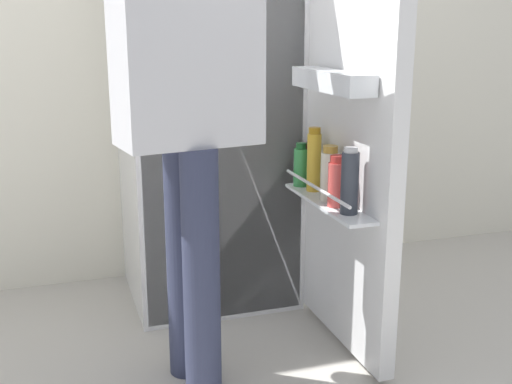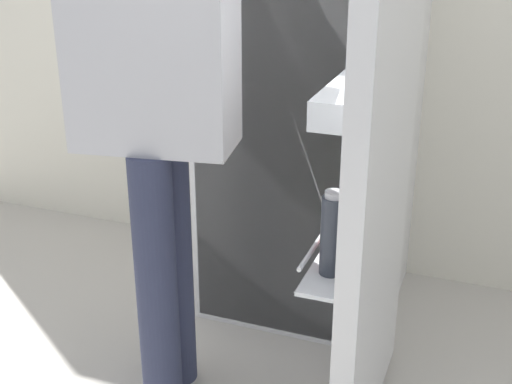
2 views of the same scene
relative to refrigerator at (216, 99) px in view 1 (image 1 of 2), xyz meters
The scene contains 4 objects.
ground_plane 1.02m from the refrigerator, 93.75° to the right, with size 6.25×6.25×0.00m, color #B7B2A8.
kitchen_wall 0.58m from the refrigerator, 94.44° to the left, with size 4.40×0.10×2.57m, color silver.
refrigerator is the anchor object (origin of this frame).
person 0.72m from the refrigerator, 110.72° to the right, with size 0.62×0.70×1.67m.
Camera 1 is at (-0.64, -2.09, 1.19)m, focal length 44.55 mm.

